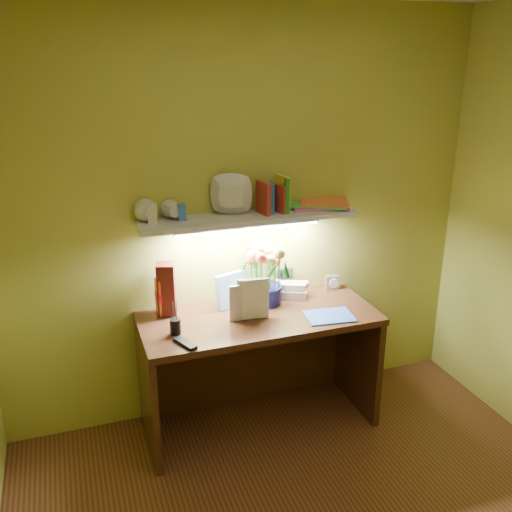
{
  "coord_description": "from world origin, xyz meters",
  "views": [
    {
      "loc": [
        -1.01,
        -1.67,
        2.22
      ],
      "look_at": [
        0.03,
        1.35,
        1.07
      ],
      "focal_mm": 40.0,
      "sensor_mm": 36.0,
      "label": 1
    }
  ],
  "objects": [
    {
      "name": "telephone",
      "position": [
        0.29,
        1.39,
        0.81
      ],
      "size": [
        0.23,
        0.2,
        0.11
      ],
      "primitive_type": null,
      "rotation": [
        0.0,
        0.0,
        -0.43
      ],
      "color": "beige",
      "rests_on": "desk"
    },
    {
      "name": "wall_shelf",
      "position": [
        -0.0,
        1.39,
        1.34
      ],
      "size": [
        1.33,
        0.39,
        0.25
      ],
      "color": "silver",
      "rests_on": "ground"
    },
    {
      "name": "flower_bouquet",
      "position": [
        0.09,
        1.37,
        0.94
      ],
      "size": [
        0.26,
        0.26,
        0.38
      ],
      "primitive_type": null,
      "rotation": [
        0.0,
        0.0,
        -0.08
      ],
      "color": "#0A0E3D",
      "rests_on": "desk"
    },
    {
      "name": "tv_remote",
      "position": [
        -0.49,
        0.99,
        0.76
      ],
      "size": [
        0.11,
        0.17,
        0.02
      ],
      "primitive_type": "cube",
      "rotation": [
        0.0,
        0.0,
        0.4
      ],
      "color": "black",
      "rests_on": "desk"
    },
    {
      "name": "desk_book_a",
      "position": [
        -0.14,
        1.18,
        0.88
      ],
      "size": [
        0.19,
        0.06,
        0.25
      ],
      "primitive_type": "imported",
      "rotation": [
        0.0,
        0.0,
        -0.2
      ],
      "color": "white",
      "rests_on": "desk"
    },
    {
      "name": "desk",
      "position": [
        0.0,
        1.2,
        0.38
      ],
      "size": [
        1.4,
        0.6,
        0.75
      ],
      "primitive_type": "cube",
      "color": "#351D0E",
      "rests_on": "ground"
    },
    {
      "name": "pen_cup",
      "position": [
        -0.51,
        1.13,
        0.82
      ],
      "size": [
        0.07,
        0.07,
        0.15
      ],
      "primitive_type": "cylinder",
      "rotation": [
        0.0,
        0.0,
        0.26
      ],
      "color": "black",
      "rests_on": "desk"
    },
    {
      "name": "desk_clock",
      "position": [
        0.59,
        1.42,
        0.8
      ],
      "size": [
        0.1,
        0.06,
        0.09
      ],
      "primitive_type": "cube",
      "rotation": [
        0.0,
        0.0,
        -0.17
      ],
      "color": "#BBBAC0",
      "rests_on": "desk"
    },
    {
      "name": "art_card",
      "position": [
        -0.11,
        1.38,
        0.86
      ],
      "size": [
        0.21,
        0.11,
        0.21
      ],
      "primitive_type": null,
      "rotation": [
        0.0,
        0.0,
        0.34
      ],
      "color": "silver",
      "rests_on": "desk"
    },
    {
      "name": "blue_folder",
      "position": [
        0.38,
        1.05,
        0.75
      ],
      "size": [
        0.3,
        0.23,
        0.01
      ],
      "primitive_type": "cube",
      "rotation": [
        0.0,
        0.0,
        -0.12
      ],
      "color": "blue",
      "rests_on": "desk"
    },
    {
      "name": "whisky_box",
      "position": [
        -0.51,
        1.4,
        0.91
      ],
      "size": [
        0.12,
        0.12,
        0.32
      ],
      "primitive_type": "cube",
      "rotation": [
        0.0,
        0.0,
        -0.26
      ],
      "color": "#4F1710",
      "rests_on": "desk"
    },
    {
      "name": "desk_book_b",
      "position": [
        -0.19,
        1.17,
        0.86
      ],
      "size": [
        0.16,
        0.02,
        0.22
      ],
      "primitive_type": "imported",
      "rotation": [
        0.0,
        0.0,
        0.02
      ],
      "color": "silver",
      "rests_on": "desk"
    },
    {
      "name": "whisky_bottle",
      "position": [
        -0.53,
        1.4,
        0.89
      ],
      "size": [
        0.09,
        0.09,
        0.29
      ],
      "primitive_type": null,
      "rotation": [
        0.0,
        0.0,
        0.14
      ],
      "color": "#C53E10",
      "rests_on": "desk"
    }
  ]
}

